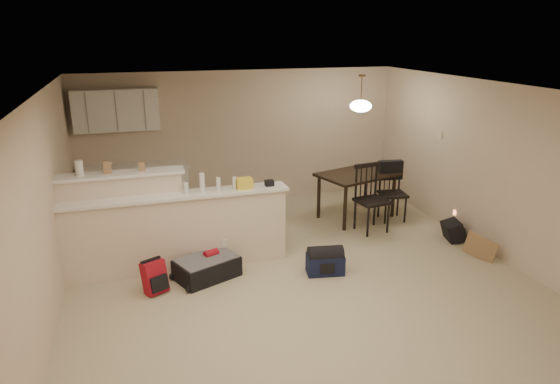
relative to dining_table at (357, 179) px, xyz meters
name	(u,v)px	position (x,y,z in m)	size (l,w,h in m)	color
room	(304,193)	(-1.71, -2.01, 0.53)	(7.00, 7.02, 2.50)	#BAB08F
breakfast_bar	(159,228)	(-3.47, -1.03, -0.11)	(3.08, 0.58, 1.39)	beige
upper_cabinets	(116,110)	(-3.91, 1.31, 1.18)	(1.40, 0.34, 0.70)	white
kitchen_counter	(136,192)	(-3.71, 1.18, -0.27)	(1.80, 0.60, 0.90)	white
thermostat	(440,135)	(1.28, -0.46, 0.78)	(0.02, 0.12, 0.12)	beige
jar	(79,168)	(-4.39, -0.89, 0.77)	(0.10, 0.10, 0.20)	silver
cereal_box	(108,168)	(-4.05, -0.89, 0.75)	(0.10, 0.07, 0.16)	#9B7650
small_box	(142,167)	(-3.62, -0.89, 0.73)	(0.08, 0.06, 0.12)	#9B7650
bottle_a	(202,183)	(-2.85, -1.11, 0.50)	(0.07, 0.07, 0.26)	silver
bottle_b	(218,184)	(-2.63, -1.11, 0.46)	(0.06, 0.06, 0.18)	silver
bag_lump	(244,183)	(-2.27, -1.11, 0.44)	(0.22, 0.18, 0.14)	#9B7650
pouch	(269,183)	(-1.91, -1.11, 0.41)	(0.12, 0.10, 0.08)	#9B7650
extra_item_x	(234,183)	(-2.41, -1.11, 0.46)	(0.05, 0.05, 0.17)	silver
extra_item_y	(186,188)	(-3.07, -1.11, 0.45)	(0.06, 0.06, 0.15)	silver
dining_table	(357,179)	(0.00, 0.00, 0.00)	(1.50, 1.21, 0.82)	black
pendant_lamp	(361,105)	(0.00, 0.00, 1.27)	(0.36, 0.36, 0.62)	brown
dining_chair_near	(372,199)	(-0.03, -0.66, -0.16)	(0.49, 0.47, 1.12)	black
dining_chair_far	(393,192)	(0.55, -0.30, -0.21)	(0.44, 0.42, 1.01)	black
suitcase	(207,268)	(-2.90, -1.50, -0.58)	(0.80, 0.52, 0.27)	black
red_backpack	(155,277)	(-3.59, -1.70, -0.51)	(0.28, 0.17, 0.42)	#A81322
navy_duffel	(325,264)	(-1.33, -1.86, -0.58)	(0.50, 0.27, 0.27)	#121A3B
black_daypack	(453,231)	(1.03, -1.40, -0.56)	(0.35, 0.25, 0.31)	black
cardboard_sheet	(480,248)	(0.99, -2.10, -0.54)	(0.47, 0.02, 0.35)	#9B7650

